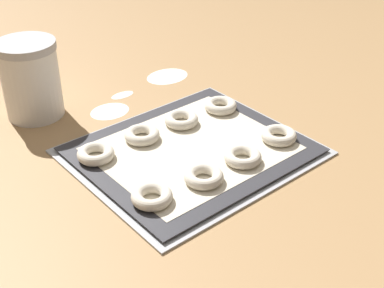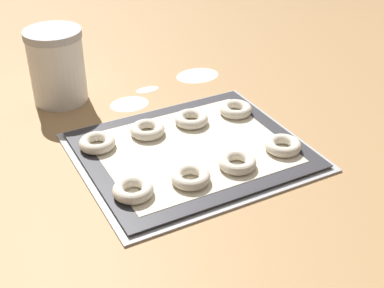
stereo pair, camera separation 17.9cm
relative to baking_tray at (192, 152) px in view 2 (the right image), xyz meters
name	(u,v)px [view 2 (the right image)]	position (x,y,z in m)	size (l,w,h in m)	color
ground_plane	(194,152)	(0.01, 0.00, 0.00)	(2.80, 2.80, 0.00)	#A87F51
baking_tray	(192,152)	(0.00, 0.00, 0.00)	(0.42, 0.36, 0.01)	#B2B5BA
baking_mat	(192,149)	(0.00, 0.00, 0.01)	(0.40, 0.34, 0.00)	#333338
bagel_front_far_left	(133,190)	(-0.15, -0.08, 0.02)	(0.07, 0.07, 0.02)	silver
bagel_front_mid_left	(191,177)	(-0.05, -0.09, 0.02)	(0.07, 0.07, 0.02)	silver
bagel_front_mid_right	(237,162)	(0.04, -0.09, 0.02)	(0.07, 0.07, 0.02)	silver
bagel_front_far_right	(283,145)	(0.15, -0.08, 0.02)	(0.07, 0.07, 0.02)	silver
bagel_back_far_left	(97,143)	(-0.16, 0.09, 0.02)	(0.07, 0.07, 0.02)	silver
bagel_back_mid_left	(147,130)	(-0.05, 0.09, 0.02)	(0.07, 0.07, 0.02)	silver
bagel_back_mid_right	(191,119)	(0.04, 0.08, 0.02)	(0.07, 0.07, 0.02)	silver
bagel_back_far_right	(236,109)	(0.14, 0.08, 0.02)	(0.07, 0.07, 0.02)	silver
flour_canister	(57,66)	(-0.15, 0.33, 0.08)	(0.12, 0.12, 0.16)	white
flour_patch_near	(129,103)	(-0.03, 0.24, 0.00)	(0.09, 0.07, 0.00)	white
flour_patch_far	(197,75)	(0.18, 0.30, 0.00)	(0.11, 0.08, 0.00)	white
flour_patch_side	(147,89)	(0.04, 0.29, 0.00)	(0.06, 0.03, 0.00)	white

